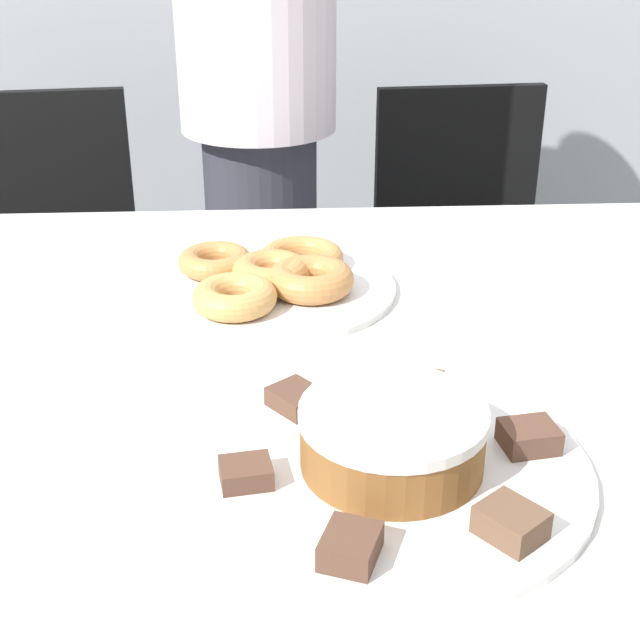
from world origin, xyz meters
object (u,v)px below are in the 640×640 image
office_chair_right (466,295)px  plate_cake (391,468)px  person_standing (258,95)px  plate_donuts (271,288)px  frosted_cake (392,437)px  office_chair_left (54,304)px

office_chair_right → plate_cake: size_ratio=2.22×
person_standing → plate_donuts: bearing=-88.1°
person_standing → plate_donuts: (0.02, -0.64, -0.14)m
person_standing → plate_cake: bearing=-82.8°
frosted_cake → plate_donuts: bearing=104.6°
plate_cake → frosted_cake: bearing=0.0°
office_chair_right → frosted_cake: 1.30m
person_standing → office_chair_right: size_ratio=1.95×
office_chair_left → plate_cake: 1.40m
plate_cake → plate_donuts: same height
person_standing → plate_cake: 1.10m
office_chair_left → frosted_cake: office_chair_left is taller
office_chair_left → plate_cake: bearing=-68.7°
plate_donuts → office_chair_left: bearing=124.4°
plate_cake → frosted_cake: 0.04m
person_standing → frosted_cake: bearing=-82.8°
office_chair_right → plate_cake: 1.29m
office_chair_right → plate_donuts: office_chair_right is taller
plate_cake → person_standing: bearing=97.2°
office_chair_left → frosted_cake: bearing=-68.7°
person_standing → frosted_cake: size_ratio=9.33×
plate_donuts → person_standing: bearing=91.9°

